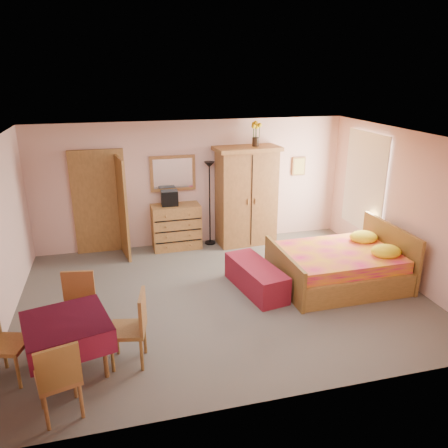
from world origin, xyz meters
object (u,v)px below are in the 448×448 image
object	(u,v)px
bench	(256,277)
dining_table	(69,345)
chest_of_drawers	(176,227)
bed	(338,257)
floor_lamp	(210,204)
stereo	(170,198)
chair_east	(128,329)
chair_west	(7,344)
sunflower_vase	(256,134)
wardrobe	(246,196)
chair_south	(58,377)
chair_north	(77,310)
wall_mirror	(173,173)

from	to	relation	value
bench	dining_table	bearing A→B (deg)	-153.76
chest_of_drawers	bed	size ratio (longest dim) A/B	0.47
floor_lamp	bench	size ratio (longest dim) A/B	1.28
stereo	chair_east	world-z (taller)	stereo
bed	chair_west	xyz separation A→B (m)	(-5.03, -1.31, -0.01)
sunflower_vase	chair_east	size ratio (longest dim) A/B	0.52
stereo	chair_west	size ratio (longest dim) A/B	0.34
floor_lamp	chair_east	xyz separation A→B (m)	(-1.89, -3.70, -0.40)
wardrobe	dining_table	distance (m)	4.94
floor_lamp	chair_south	xyz separation A→B (m)	(-2.65, -4.42, -0.41)
chair_north	wardrobe	bearing A→B (deg)	-128.76
chest_of_drawers	floor_lamp	size ratio (longest dim) A/B	0.55
floor_lamp	bench	bearing A→B (deg)	-82.79
chest_of_drawers	sunflower_vase	size ratio (longest dim) A/B	1.97
sunflower_vase	bench	distance (m)	3.06
bench	chair_east	xyz separation A→B (m)	(-2.18, -1.45, 0.25)
chest_of_drawers	chair_north	distance (m)	3.49
bed	chair_north	size ratio (longest dim) A/B	2.20
chair_west	dining_table	bearing A→B (deg)	105.77
wardrobe	chair_west	xyz separation A→B (m)	(-4.05, -3.53, -0.55)
bed	chair_north	distance (m)	4.33
chest_of_drawers	chair_east	world-z (taller)	chair_east
dining_table	chair_north	distance (m)	0.64
wall_mirror	chair_north	size ratio (longest dim) A/B	0.96
wardrobe	chest_of_drawers	bearing A→B (deg)	172.77
dining_table	wardrobe	bearing A→B (deg)	46.52
dining_table	bench	bearing A→B (deg)	26.24
bed	chair_west	distance (m)	5.20
chest_of_drawers	dining_table	size ratio (longest dim) A/B	1.03
bed	stereo	bearing A→B (deg)	137.62
dining_table	sunflower_vase	bearing A→B (deg)	45.10
wardrobe	sunflower_vase	distance (m)	1.30
bench	chair_south	world-z (taller)	chair_south
sunflower_vase	chest_of_drawers	bearing A→B (deg)	177.73
stereo	bench	xyz separation A→B (m)	(1.13, -2.22, -0.86)
dining_table	chair_west	size ratio (longest dim) A/B	1.00
chair_south	wardrobe	bearing A→B (deg)	36.37
chest_of_drawers	bed	xyz separation A→B (m)	(2.47, -2.29, 0.02)
bench	chair_south	distance (m)	3.66
wall_mirror	bench	world-z (taller)	wall_mirror
wall_mirror	chair_south	xyz separation A→B (m)	(-1.92, -4.58, -1.07)
chair_south	chair_north	distance (m)	1.38
sunflower_vase	chair_east	bearing A→B (deg)	-128.32
stereo	chair_north	distance (m)	3.51
chest_of_drawers	bed	bearing A→B (deg)	-44.15
wardrobe	chair_west	size ratio (longest dim) A/B	2.15
dining_table	chair_east	xyz separation A→B (m)	(0.71, -0.02, 0.13)
chair_north	bench	bearing A→B (deg)	-154.56
chair_north	chair_east	distance (m)	0.91
chair_north	chair_south	bearing A→B (deg)	94.58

